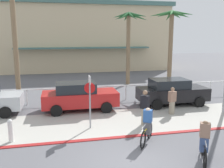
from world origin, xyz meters
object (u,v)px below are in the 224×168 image
at_px(bollard_1, 10,130).
at_px(cyclist_black_1, 204,142).
at_px(stop_sign_bike_lane, 90,94).
at_px(cyclist_yellow_0, 147,126).
at_px(palm_tree_2, 13,3).
at_px(palm_tree_3, 129,29).
at_px(car_red_2, 79,96).
at_px(pedestrian_0, 145,109).
at_px(pedestrian_1, 172,102).
at_px(car_black_3, 172,92).
at_px(palm_tree_4, 171,27).

relative_size(bollard_1, cyclist_black_1, 0.61).
xyz_separation_m(stop_sign_bike_lane, cyclist_yellow_0, (2.12, -2.07, -0.98)).
bearing_deg(cyclist_yellow_0, palm_tree_2, 122.82).
xyz_separation_m(palm_tree_3, car_red_2, (-5.12, -7.27, -4.10)).
height_order(stop_sign_bike_lane, car_red_2, stop_sign_bike_lane).
bearing_deg(pedestrian_0, cyclist_yellow_0, -106.64).
relative_size(cyclist_yellow_0, pedestrian_0, 0.86).
height_order(pedestrian_0, pedestrian_1, pedestrian_0).
height_order(car_red_2, pedestrian_0, pedestrian_0).
bearing_deg(bollard_1, pedestrian_0, 6.88).
distance_m(stop_sign_bike_lane, palm_tree_3, 11.89).
bearing_deg(stop_sign_bike_lane, pedestrian_0, -2.80).
height_order(car_black_3, pedestrian_1, car_black_3).
height_order(palm_tree_4, pedestrian_1, palm_tree_4).
distance_m(palm_tree_2, palm_tree_4, 12.32).
bearing_deg(stop_sign_bike_lane, bollard_1, -165.80).
bearing_deg(stop_sign_bike_lane, cyclist_black_1, -48.52).
bearing_deg(pedestrian_1, palm_tree_2, 143.44).
relative_size(palm_tree_3, pedestrian_0, 3.63).
relative_size(bollard_1, palm_tree_2, 0.10).
height_order(cyclist_yellow_0, cyclist_black_1, same).
height_order(palm_tree_3, cyclist_black_1, palm_tree_3).
distance_m(cyclist_yellow_0, cyclist_black_1, 2.39).
distance_m(bollard_1, palm_tree_2, 10.82).
distance_m(palm_tree_2, pedestrian_1, 12.87).
relative_size(stop_sign_bike_lane, cyclist_black_1, 1.57).
relative_size(palm_tree_3, pedestrian_1, 4.13).
distance_m(bollard_1, cyclist_black_1, 7.66).
relative_size(car_black_3, cyclist_yellow_0, 2.88).
bearing_deg(cyclist_black_1, stop_sign_bike_lane, 131.48).
bearing_deg(car_red_2, pedestrian_0, -47.18).
xyz_separation_m(palm_tree_3, cyclist_black_1, (-1.33, -14.33, -4.28)).
height_order(car_black_3, cyclist_black_1, car_black_3).
bearing_deg(stop_sign_bike_lane, palm_tree_3, 64.77).
xyz_separation_m(car_red_2, pedestrian_0, (2.96, -3.19, -0.04)).
bearing_deg(car_black_3, palm_tree_3, 96.08).
bearing_deg(cyclist_yellow_0, stop_sign_bike_lane, 135.67).
distance_m(palm_tree_2, car_black_3, 12.59).
height_order(palm_tree_3, car_black_3, palm_tree_3).
height_order(car_black_3, pedestrian_0, pedestrian_0).
xyz_separation_m(palm_tree_3, pedestrian_0, (-2.17, -10.46, -4.14)).
bearing_deg(pedestrian_0, palm_tree_4, 57.93).
relative_size(car_red_2, cyclist_yellow_0, 2.88).
bearing_deg(palm_tree_3, palm_tree_2, -165.70).
bearing_deg(car_red_2, car_black_3, -0.30).
height_order(bollard_1, pedestrian_0, pedestrian_0).
xyz_separation_m(car_black_3, pedestrian_0, (-2.95, -3.16, -0.04)).
bearing_deg(pedestrian_1, bollard_1, -165.98).
relative_size(stop_sign_bike_lane, car_red_2, 0.58).
xyz_separation_m(bollard_1, cyclist_black_1, (6.99, -3.12, 0.18)).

